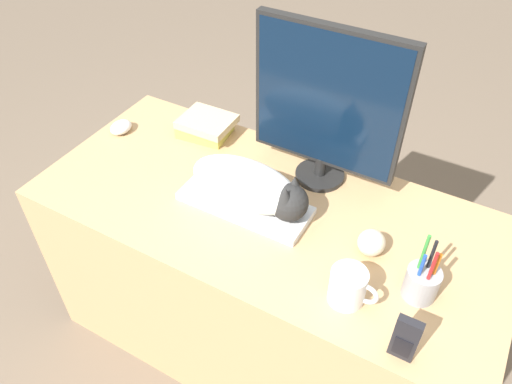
# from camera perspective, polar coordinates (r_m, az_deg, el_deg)

# --- Properties ---
(desk) EXTENTS (1.47, 0.67, 0.72)m
(desk) POSITION_cam_1_polar(r_m,az_deg,el_deg) (1.81, 1.05, -9.97)
(desk) COLOR tan
(desk) RESTS_ON ground_plane
(keyboard) EXTENTS (0.41, 0.16, 0.02)m
(keyboard) POSITION_cam_1_polar(r_m,az_deg,el_deg) (1.53, -1.28, -1.31)
(keyboard) COLOR silver
(keyboard) RESTS_ON desk
(cat) EXTENTS (0.38, 0.17, 0.14)m
(cat) POSITION_cam_1_polar(r_m,az_deg,el_deg) (1.47, -0.51, 0.63)
(cat) COLOR white
(cat) RESTS_ON keyboard
(monitor) EXTENTS (0.47, 0.16, 0.52)m
(monitor) POSITION_cam_1_polar(r_m,az_deg,el_deg) (1.49, 8.16, 9.88)
(monitor) COLOR black
(monitor) RESTS_ON desk
(computer_mouse) EXTENTS (0.07, 0.09, 0.04)m
(computer_mouse) POSITION_cam_1_polar(r_m,az_deg,el_deg) (1.90, -15.18, 7.17)
(computer_mouse) COLOR silver
(computer_mouse) RESTS_ON desk
(coffee_mug) EXTENTS (0.13, 0.09, 0.10)m
(coffee_mug) POSITION_cam_1_polar(r_m,az_deg,el_deg) (1.30, 10.54, -10.59)
(coffee_mug) COLOR silver
(coffee_mug) RESTS_ON desk
(pen_cup) EXTENTS (0.09, 0.09, 0.21)m
(pen_cup) POSITION_cam_1_polar(r_m,az_deg,el_deg) (1.35, 18.42, -9.75)
(pen_cup) COLOR #939399
(pen_cup) RESTS_ON desk
(baseball) EXTENTS (0.08, 0.08, 0.08)m
(baseball) POSITION_cam_1_polar(r_m,az_deg,el_deg) (1.42, 13.05, -5.65)
(baseball) COLOR beige
(baseball) RESTS_ON desk
(phone) EXTENTS (0.06, 0.02, 0.14)m
(phone) POSITION_cam_1_polar(r_m,az_deg,el_deg) (1.22, 16.69, -15.80)
(phone) COLOR black
(phone) RESTS_ON desk
(book_stack) EXTENTS (0.20, 0.16, 0.07)m
(book_stack) POSITION_cam_1_polar(r_m,az_deg,el_deg) (1.82, -5.77, 7.53)
(book_stack) COLOR #CCC14C
(book_stack) RESTS_ON desk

